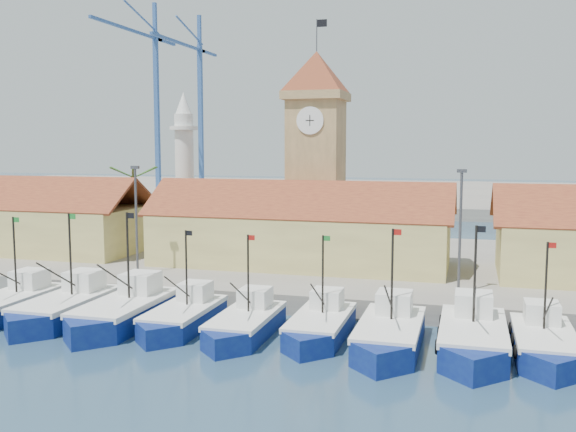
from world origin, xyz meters
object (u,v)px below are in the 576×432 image
(clock_tower, at_px, (316,148))
(boat_5, at_px, (320,328))
(boat_0, at_px, (8,306))
(minaret, at_px, (185,168))

(clock_tower, bearing_deg, boat_5, -76.02)
(boat_5, distance_m, clock_tower, 25.98)
(boat_0, xyz_separation_m, boat_5, (22.59, 1.02, -0.06))
(clock_tower, bearing_deg, boat_0, -125.50)
(minaret, bearing_deg, boat_0, -94.30)
(boat_5, height_order, clock_tower, clock_tower)
(boat_0, bearing_deg, clock_tower, 54.50)
(boat_0, bearing_deg, boat_5, 2.58)
(boat_0, xyz_separation_m, clock_tower, (16.93, 23.74, 11.18))
(clock_tower, distance_m, minaret, 15.30)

